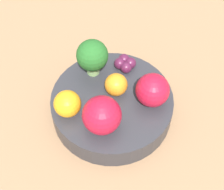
% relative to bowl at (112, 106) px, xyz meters
% --- Properties ---
extents(ground_plane, '(6.00, 6.00, 0.00)m').
position_rel_bowl_xyz_m(ground_plane, '(0.00, 0.00, -0.04)').
color(ground_plane, gray).
extents(table_surface, '(1.20, 1.20, 0.02)m').
position_rel_bowl_xyz_m(table_surface, '(0.00, 0.00, -0.03)').
color(table_surface, '#936D4C').
rests_on(table_surface, ground_plane).
extents(bowl, '(0.19, 0.19, 0.04)m').
position_rel_bowl_xyz_m(bowl, '(0.00, 0.00, 0.00)').
color(bowl, '#2D2D33').
rests_on(bowl, table_surface).
extents(broccoli, '(0.05, 0.05, 0.07)m').
position_rel_bowl_xyz_m(broccoli, '(0.03, -0.06, 0.06)').
color(broccoli, '#8CB76B').
rests_on(broccoli, bowl).
extents(apple_red, '(0.06, 0.06, 0.06)m').
position_rel_bowl_xyz_m(apple_red, '(0.02, 0.05, 0.05)').
color(apple_red, '#B7142D').
rests_on(apple_red, bowl).
extents(apple_green, '(0.05, 0.05, 0.05)m').
position_rel_bowl_xyz_m(apple_green, '(-0.06, 0.01, 0.05)').
color(apple_green, '#B7142D').
rests_on(apple_green, bowl).
extents(orange_front, '(0.04, 0.04, 0.04)m').
position_rel_bowl_xyz_m(orange_front, '(0.07, 0.02, 0.04)').
color(orange_front, orange).
rests_on(orange_front, bowl).
extents(orange_back, '(0.04, 0.04, 0.04)m').
position_rel_bowl_xyz_m(orange_back, '(-0.01, -0.01, 0.04)').
color(orange_back, orange).
rests_on(orange_back, bowl).
extents(grape_cluster, '(0.04, 0.04, 0.02)m').
position_rel_bowl_xyz_m(grape_cluster, '(-0.03, -0.06, 0.03)').
color(grape_cluster, '#511938').
rests_on(grape_cluster, bowl).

